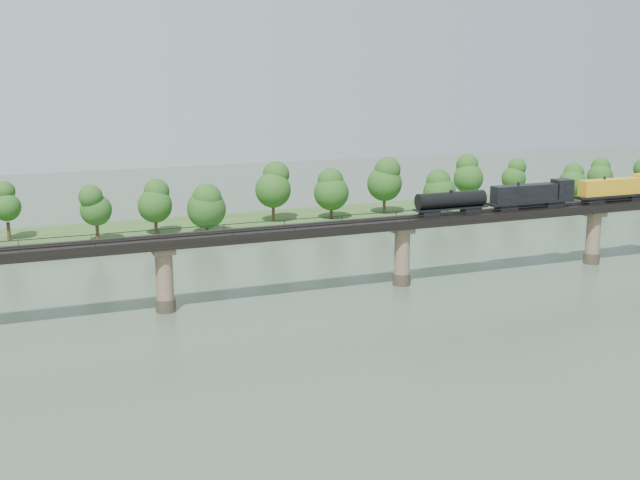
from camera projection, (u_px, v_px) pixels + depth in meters
name	position (u px, v px, depth m)	size (l,w,h in m)	color
ground	(504.00, 340.00, 108.52)	(400.00, 400.00, 0.00)	#3A4A3B
far_bank	(291.00, 222.00, 185.33)	(300.00, 24.00, 1.60)	#2D4D1F
bridge	(402.00, 253.00, 134.51)	(236.00, 30.00, 11.50)	#473A2D
bridge_superstructure	(403.00, 216.00, 133.13)	(220.00, 4.90, 0.75)	black
far_treeline	(263.00, 192.00, 176.55)	(289.06, 17.54, 13.60)	#382619
freight_train	(589.00, 191.00, 146.62)	(69.62, 2.71, 4.79)	black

